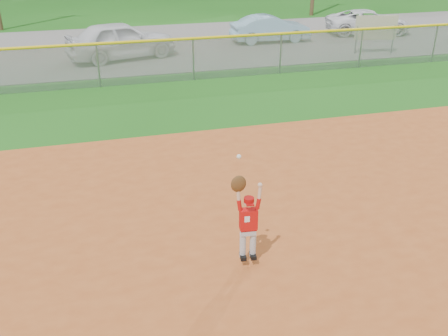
# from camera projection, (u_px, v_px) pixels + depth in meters

# --- Properties ---
(ground) EXTENTS (120.00, 120.00, 0.00)m
(ground) POSITION_uv_depth(u_px,v_px,m) (303.00, 223.00, 9.55)
(ground) COLOR #1A5A14
(ground) RESTS_ON ground
(clay_infield) EXTENTS (24.00, 16.00, 0.04)m
(clay_infield) POSITION_uv_depth(u_px,v_px,m) (389.00, 334.00, 6.94)
(clay_infield) COLOR #AB4E1E
(clay_infield) RESTS_ON ground
(parking_strip) EXTENTS (44.00, 10.00, 0.03)m
(parking_strip) POSITION_uv_depth(u_px,v_px,m) (167.00, 45.00, 23.40)
(parking_strip) COLOR slate
(parking_strip) RESTS_ON ground
(car_white_a) EXTENTS (4.80, 2.88, 1.53)m
(car_white_a) POSITION_uv_depth(u_px,v_px,m) (121.00, 40.00, 20.66)
(car_white_a) COLOR white
(car_white_a) RESTS_ON parking_strip
(car_blue) EXTENTS (3.73, 1.32, 1.23)m
(car_blue) POSITION_uv_depth(u_px,v_px,m) (270.00, 29.00, 23.66)
(car_blue) COLOR #87B3C9
(car_blue) RESTS_ON parking_strip
(car_white_b) EXTENTS (4.53, 2.72, 1.18)m
(car_white_b) POSITION_uv_depth(u_px,v_px,m) (368.00, 22.00, 25.41)
(car_white_b) COLOR white
(car_white_b) RESTS_ON parking_strip
(sponsor_sign) EXTENTS (1.82, 0.38, 1.64)m
(sponsor_sign) POSITION_uv_depth(u_px,v_px,m) (376.00, 29.00, 21.34)
(sponsor_sign) COLOR gray
(sponsor_sign) RESTS_ON ground
(outfield_fence) EXTENTS (40.06, 0.10, 1.55)m
(outfield_fence) POSITION_uv_depth(u_px,v_px,m) (193.00, 56.00, 17.82)
(outfield_fence) COLOR gray
(outfield_fence) RESTS_ON ground
(ballplayer) EXTENTS (0.51, 0.23, 1.88)m
(ballplayer) POSITION_uv_depth(u_px,v_px,m) (247.00, 218.00, 7.96)
(ballplayer) COLOR silver
(ballplayer) RESTS_ON ground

